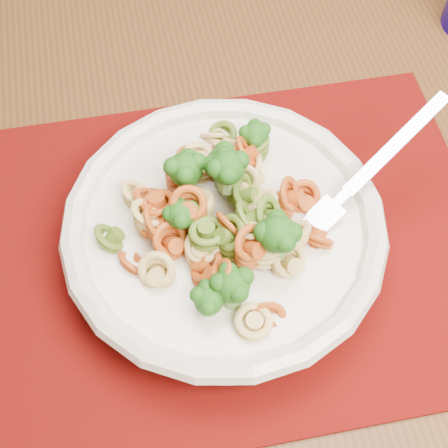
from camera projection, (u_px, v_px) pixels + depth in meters
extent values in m
cube|color=#522F17|center=(274.00, 139.00, 0.61)|extent=(1.48, 0.99, 0.04)
cube|color=#560306|center=(240.00, 246.00, 0.53)|extent=(0.43, 0.34, 0.00)
cylinder|color=white|center=(224.00, 246.00, 0.52)|extent=(0.11, 0.11, 0.01)
cylinder|color=white|center=(224.00, 234.00, 0.50)|extent=(0.24, 0.24, 0.03)
torus|color=white|center=(224.00, 225.00, 0.49)|extent=(0.26, 0.26, 0.02)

